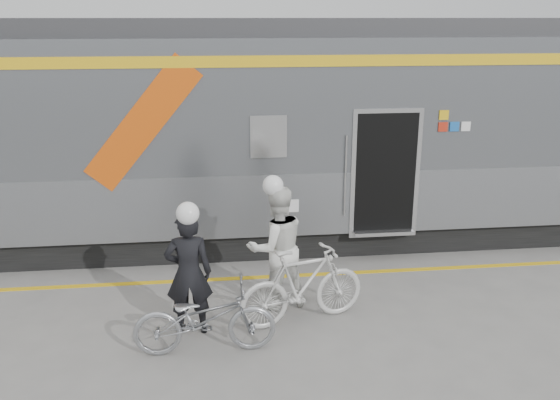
{
  "coord_description": "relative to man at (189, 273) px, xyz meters",
  "views": [
    {
      "loc": [
        -0.72,
        -6.79,
        4.12
      ],
      "look_at": [
        0.27,
        1.6,
        1.5
      ],
      "focal_mm": 38.0,
      "sensor_mm": 36.0,
      "label": 1
    }
  ],
  "objects": [
    {
      "name": "bicycle_right",
      "position": [
        1.55,
        0.08,
        -0.3
      ],
      "size": [
        1.93,
        0.99,
        1.12
      ],
      "primitive_type": "imported",
      "rotation": [
        0.0,
        0.0,
        1.84
      ],
      "color": "beige",
      "rests_on": "ground"
    },
    {
      "name": "helmet_man",
      "position": [
        0.0,
        0.0,
        1.01
      ],
      "size": [
        0.3,
        0.3,
        0.3
      ],
      "primitive_type": "sphere",
      "color": "white",
      "rests_on": "man"
    },
    {
      "name": "bicycle_left",
      "position": [
        0.2,
        -0.55,
        -0.39
      ],
      "size": [
        1.8,
        0.64,
        0.95
      ],
      "primitive_type": "imported",
      "rotation": [
        0.0,
        0.0,
        1.58
      ],
      "color": "#94969A",
      "rests_on": "ground"
    },
    {
      "name": "safety_strip",
      "position": [
        1.08,
        1.63,
        -0.85
      ],
      "size": [
        24.0,
        0.12,
        0.01
      ],
      "primitive_type": "cube",
      "color": "gold",
      "rests_on": "ground"
    },
    {
      "name": "helmet_woman",
      "position": [
        1.25,
        0.63,
        1.13
      ],
      "size": [
        0.29,
        0.29,
        0.29
      ],
      "primitive_type": "sphere",
      "color": "white",
      "rests_on": "woman"
    },
    {
      "name": "woman",
      "position": [
        1.25,
        0.63,
        0.06
      ],
      "size": [
        1.05,
        0.91,
        1.84
      ],
      "primitive_type": "imported",
      "rotation": [
        0.0,
        0.0,
        3.41
      ],
      "color": "white",
      "rests_on": "ground"
    },
    {
      "name": "man",
      "position": [
        0.0,
        0.0,
        0.0
      ],
      "size": [
        0.63,
        0.42,
        1.72
      ],
      "primitive_type": "imported",
      "rotation": [
        0.0,
        0.0,
        3.15
      ],
      "color": "black",
      "rests_on": "ground"
    },
    {
      "name": "train",
      "position": [
        1.1,
        3.67,
        1.2
      ],
      "size": [
        24.0,
        3.17,
        4.1
      ],
      "color": "black",
      "rests_on": "ground"
    },
    {
      "name": "ground",
      "position": [
        1.08,
        -0.52,
        -0.86
      ],
      "size": [
        90.0,
        90.0,
        0.0
      ],
      "primitive_type": "plane",
      "color": "slate",
      "rests_on": "ground"
    }
  ]
}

